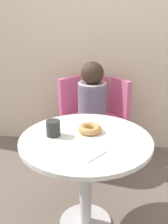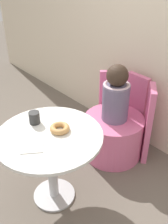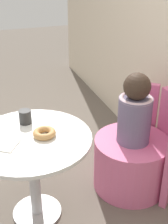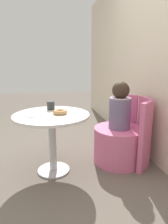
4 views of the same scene
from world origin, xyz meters
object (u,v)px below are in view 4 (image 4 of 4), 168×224
round_table (52,126)px  cup (51,106)px  tub_chair (118,145)px  donut (60,112)px  child_figure (120,107)px

round_table → cup: bearing=178.4°
tub_chair → cup: cup is taller
round_table → donut: donut is taller
round_table → donut: 0.17m
cup → round_table: bearing=-1.6°
round_table → tub_chair: size_ratio=1.36×
round_table → tub_chair: bearing=94.5°
tub_chair → child_figure: (0.00, 0.00, 0.45)m
donut → cup: 0.22m
round_table → child_figure: child_figure is taller
tub_chair → donut: 0.80m
round_table → child_figure: bearing=94.5°
child_figure → cup: bearing=-100.1°
donut → cup: cup is taller
tub_chair → round_table: bearing=-85.5°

